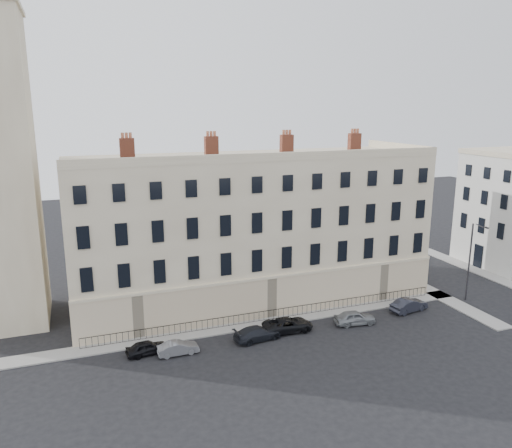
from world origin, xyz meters
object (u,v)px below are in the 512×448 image
Objects in this scene: car_c at (258,333)px; car_e at (355,318)px; car_b at (178,348)px; car_a at (147,348)px; car_f at (409,305)px; car_d at (288,325)px; streetlamp at (471,258)px.

car_c is 9.62m from car_e.
car_b is 16.64m from car_e.
car_a is 0.80× the size of car_c.
car_f is (16.22, 0.58, 0.05)m from car_c.
car_c is 0.93× the size of car_d.
car_f is 8.52m from streetlamp.
car_f reaches higher than car_b.
car_e reaches higher than car_d.
car_d reaches higher than car_a.
car_c is (9.40, -0.72, 0.04)m from car_a.
car_e reaches higher than car_c.
car_c is (7.02, 0.17, 0.06)m from car_b.
car_e is at bearing -94.46° from car_d.
car_b is 0.84× the size of car_f.
car_a is at bearing 92.00° from car_d.
car_d is 21.00m from streetlamp.
car_a is 0.85× the size of car_f.
streetlamp reaches higher than car_e.
streetlamp reaches higher than car_c.
car_b is at bearing 97.52° from car_e.
car_f is (6.61, 0.73, 0.00)m from car_e.
car_d is at bearing 90.57° from car_e.
car_b is 0.41× the size of streetlamp.
car_f reaches higher than car_d.
car_e is 14.74m from streetlamp.
car_b is 23.26m from car_f.
car_b is 0.79× the size of car_c.
car_e is at bearing -158.62° from streetlamp.
streetlamp reaches higher than car_b.
car_f is (13.06, -0.05, 0.03)m from car_d.
car_a is at bearing 78.74° from car_c.
streetlamp is at bearing -86.75° from car_d.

